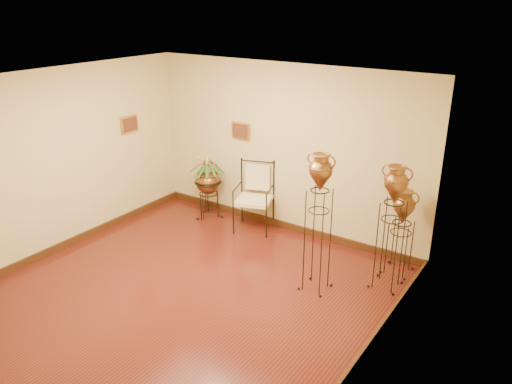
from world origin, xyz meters
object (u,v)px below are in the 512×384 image
Objects in this scene: armchair at (254,198)px; side_table at (209,198)px; planter_urn at (208,179)px; amphora_tall at (318,222)px; amphora_mid at (391,227)px.

armchair is 1.00m from side_table.
armchair is (0.98, 0.00, -0.13)m from planter_urn.
amphora_tall is 1.10× the size of amphora_mid.
planter_urn is (-3.50, 0.46, -0.18)m from amphora_mid.
planter_urn reaches higher than side_table.
armchair reaches higher than side_table.
side_table is at bearing 158.82° from amphora_tall.
amphora_tall is at bearing -21.29° from planter_urn.
amphora_tall is 2.94m from planter_urn.
amphora_tall is 2.08m from armchair.
side_table is at bearing 172.63° from amphora_mid.
amphora_tall is at bearing -142.21° from amphora_mid.
amphora_tall is 2.26× the size of side_table.
side_table is (-0.98, -0.01, -0.23)m from armchair.
amphora_mid reaches higher than planter_urn.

